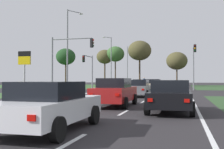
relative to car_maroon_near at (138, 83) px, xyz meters
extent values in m
plane|color=#282628|center=(2.41, -18.69, -0.79)|extent=(200.00, 200.00, 0.00)
cube|color=#385B2D|center=(-23.09, 5.81, -0.79)|extent=(35.00, 35.00, 0.01)
cube|color=gray|center=(2.41, -37.69, -0.72)|extent=(1.20, 22.00, 0.14)
cube|color=gray|center=(2.41, 6.31, -0.72)|extent=(1.20, 36.00, 0.14)
cube|color=silver|center=(5.91, -45.54, -0.79)|extent=(0.14, 2.00, 0.01)
cube|color=silver|center=(5.91, -39.54, -0.79)|extent=(0.14, 2.00, 0.01)
cube|color=silver|center=(5.91, -33.54, -0.79)|extent=(0.14, 2.00, 0.01)
cube|color=silver|center=(5.91, -27.54, -0.79)|extent=(0.14, 2.00, 0.01)
cube|color=silver|center=(5.91, -21.54, -0.79)|extent=(0.14, 2.00, 0.01)
cube|color=silver|center=(9.26, -36.69, -0.79)|extent=(0.14, 24.00, 0.01)
cube|color=silver|center=(6.21, -25.69, -0.79)|extent=(6.40, 0.50, 0.01)
cube|color=silver|center=(-3.99, -23.89, -0.79)|extent=(0.70, 2.80, 0.01)
cube|color=silver|center=(-2.84, -23.89, -0.79)|extent=(0.70, 2.80, 0.01)
cube|color=silver|center=(-1.69, -23.89, -0.79)|extent=(0.70, 2.80, 0.01)
cube|color=silver|center=(-0.54, -23.89, -0.79)|extent=(0.70, 2.80, 0.01)
cube|color=silver|center=(0.61, -23.89, -0.79)|extent=(0.70, 2.80, 0.01)
cube|color=silver|center=(1.76, -23.89, -0.79)|extent=(0.70, 2.80, 0.01)
cube|color=maroon|center=(0.00, -0.03, -0.12)|extent=(1.83, 4.50, 0.71)
cube|color=black|center=(0.00, 0.12, 0.50)|extent=(1.61, 2.07, 0.52)
cube|color=red|center=(0.70, 2.24, -0.05)|extent=(0.20, 0.04, 0.14)
cube|color=red|center=(-0.70, 2.24, -0.05)|extent=(0.20, 0.04, 0.14)
cylinder|color=black|center=(0.92, -1.47, -0.47)|extent=(0.22, 0.64, 0.64)
cylinder|color=black|center=(-0.92, -1.47, -0.47)|extent=(0.22, 0.64, 0.64)
cylinder|color=black|center=(0.92, 1.41, -0.47)|extent=(0.22, 0.64, 0.64)
cylinder|color=black|center=(-0.92, 1.41, -0.47)|extent=(0.22, 0.64, 0.64)
cube|color=black|center=(7.99, -38.68, -0.14)|extent=(1.85, 4.49, 0.66)
cube|color=black|center=(7.99, -38.83, 0.45)|extent=(1.62, 2.06, 0.52)
cube|color=red|center=(7.29, -40.94, -0.07)|extent=(0.20, 0.04, 0.14)
cube|color=red|center=(8.70, -40.94, -0.07)|extent=(0.20, 0.04, 0.14)
cylinder|color=black|center=(7.07, -37.24, -0.47)|extent=(0.22, 0.64, 0.64)
cylinder|color=black|center=(8.92, -37.24, -0.47)|extent=(0.22, 0.64, 0.64)
cylinder|color=black|center=(7.07, -40.11, -0.47)|extent=(0.22, 0.64, 0.64)
cylinder|color=black|center=(8.92, -40.11, -0.47)|extent=(0.22, 0.64, 0.64)
cube|color=slate|center=(4.74, -27.95, -0.14)|extent=(1.82, 4.46, 0.67)
cube|color=black|center=(4.74, -28.10, 0.46)|extent=(1.60, 2.05, 0.52)
cube|color=red|center=(4.05, -30.20, -0.07)|extent=(0.20, 0.04, 0.14)
cube|color=red|center=(5.43, -30.20, -0.07)|extent=(0.20, 0.04, 0.14)
cylinder|color=black|center=(3.83, -26.53, -0.47)|extent=(0.22, 0.64, 0.64)
cylinder|color=black|center=(5.65, -26.53, -0.47)|extent=(0.22, 0.64, 0.64)
cylinder|color=black|center=(3.83, -29.38, -0.47)|extent=(0.22, 0.64, 0.64)
cylinder|color=black|center=(5.65, -29.38, -0.47)|extent=(0.22, 0.64, 0.64)
cube|color=#BCAD8E|center=(4.92, -17.84, -0.11)|extent=(4.46, 1.78, 0.73)
cube|color=black|center=(4.77, -17.84, 0.52)|extent=(2.05, 1.57, 0.52)
cube|color=red|center=(2.67, -17.16, -0.03)|extent=(0.04, 0.20, 0.14)
cube|color=red|center=(2.67, -18.52, -0.03)|extent=(0.04, 0.20, 0.14)
cylinder|color=black|center=(6.35, -16.95, -0.47)|extent=(0.64, 0.22, 0.64)
cylinder|color=black|center=(6.35, -18.73, -0.47)|extent=(0.64, 0.22, 0.64)
cylinder|color=black|center=(3.50, -16.95, -0.47)|extent=(0.64, 0.22, 0.64)
cylinder|color=black|center=(3.50, -18.73, -0.47)|extent=(0.64, 0.22, 0.64)
cube|color=#A31919|center=(4.78, -36.72, -0.09)|extent=(1.79, 4.39, 0.76)
cube|color=black|center=(4.78, -36.87, 0.55)|extent=(1.57, 2.02, 0.52)
cube|color=red|center=(4.10, -38.94, -0.01)|extent=(0.20, 0.04, 0.14)
cube|color=red|center=(5.46, -38.94, -0.01)|extent=(0.20, 0.04, 0.14)
cylinder|color=black|center=(3.88, -35.32, -0.47)|extent=(0.22, 0.64, 0.64)
cylinder|color=black|center=(5.67, -35.32, -0.47)|extent=(0.22, 0.64, 0.64)
cylinder|color=black|center=(3.88, -38.13, -0.47)|extent=(0.22, 0.64, 0.64)
cylinder|color=black|center=(5.67, -38.13, -0.47)|extent=(0.22, 0.64, 0.64)
cube|color=silver|center=(4.66, -44.24, -0.16)|extent=(1.88, 4.29, 0.63)
cube|color=black|center=(4.66, -44.39, 0.42)|extent=(1.65, 1.97, 0.52)
cube|color=red|center=(5.37, -46.40, -0.09)|extent=(0.20, 0.04, 0.14)
cylinder|color=black|center=(3.72, -42.86, -0.47)|extent=(0.22, 0.64, 0.64)
cylinder|color=black|center=(5.60, -42.86, -0.47)|extent=(0.22, 0.64, 0.64)
cylinder|color=black|center=(5.60, -45.61, -0.47)|extent=(0.22, 0.64, 0.64)
cylinder|color=gray|center=(-5.19, -12.09, 1.84)|extent=(0.18, 0.18, 5.26)
cylinder|color=gray|center=(-5.19, -13.97, 4.22)|extent=(0.12, 3.75, 0.12)
cube|color=black|center=(-5.19, -15.85, 3.69)|extent=(0.32, 0.26, 0.95)
sphere|color=red|center=(-5.19, -16.01, 3.99)|extent=(0.20, 0.20, 0.20)
sphere|color=#3A2405|center=(-5.19, -16.01, 3.69)|extent=(0.20, 0.20, 0.20)
sphere|color=black|center=(-5.19, -16.01, 3.39)|extent=(0.20, 0.20, 0.20)
cylinder|color=gray|center=(-5.19, -25.29, 2.27)|extent=(0.18, 0.18, 6.13)
cylinder|color=gray|center=(-2.92, -25.29, 5.09)|extent=(4.54, 0.12, 0.12)
cube|color=black|center=(-0.65, -25.29, 4.56)|extent=(0.26, 0.32, 0.95)
sphere|color=red|center=(-0.49, -25.29, 4.86)|extent=(0.20, 0.20, 0.20)
sphere|color=#3A2405|center=(-0.49, -25.29, 4.56)|extent=(0.20, 0.20, 0.20)
sphere|color=black|center=(-0.49, -25.29, 4.26)|extent=(0.20, 0.20, 0.20)
cylinder|color=gray|center=(10.01, -12.09, 2.29)|extent=(0.18, 0.18, 6.16)
cylinder|color=gray|center=(10.01, -14.66, 5.11)|extent=(0.12, 5.13, 0.12)
cube|color=black|center=(10.01, -17.23, 4.59)|extent=(0.32, 0.26, 0.95)
sphere|color=#360503|center=(10.01, -17.39, 4.89)|extent=(0.20, 0.20, 0.20)
sphere|color=orange|center=(10.01, -17.39, 4.59)|extent=(0.20, 0.20, 0.20)
sphere|color=black|center=(10.01, -17.39, 4.29)|extent=(0.20, 0.20, 0.20)
cylinder|color=gray|center=(-6.29, -18.97, 4.65)|extent=(0.20, 0.20, 10.88)
cylinder|color=gray|center=(-5.72, -17.98, 9.99)|extent=(1.24, 2.04, 0.10)
ellipsoid|color=#B2B2A8|center=(-5.14, -16.98, 9.89)|extent=(0.56, 0.28, 0.20)
cylinder|color=gray|center=(-6.29, 3.30, 4.49)|extent=(0.20, 0.20, 10.56)
cylinder|color=gray|center=(-6.89, 2.49, 9.67)|extent=(1.27, 1.68, 0.10)
ellipsoid|color=#B2B2A8|center=(-7.48, 1.68, 9.57)|extent=(0.56, 0.28, 0.20)
cylinder|color=gray|center=(-6.29, 20.57, 4.55)|extent=(0.20, 0.20, 10.69)
cylinder|color=gray|center=(-5.51, 20.08, 9.79)|extent=(1.61, 1.08, 0.10)
ellipsoid|color=#B2B2A8|center=(-4.73, 19.58, 9.69)|extent=(0.56, 0.28, 0.20)
cylinder|color=#232833|center=(2.44, -8.44, -0.28)|extent=(0.16, 0.16, 0.75)
cylinder|color=#335184|center=(2.44, -8.44, 0.48)|extent=(0.34, 0.34, 0.78)
sphere|color=tan|center=(2.44, -8.44, 0.98)|extent=(0.22, 0.22, 0.22)
cylinder|color=silver|center=(-12.08, -20.04, 0.98)|extent=(0.24, 0.24, 3.54)
cube|color=gold|center=(-12.08, -20.04, 3.30)|extent=(1.80, 0.24, 1.10)
cube|color=black|center=(-12.08, -20.04, 4.20)|extent=(1.80, 0.24, 0.70)
cylinder|color=#423323|center=(-19.68, 9.43, 2.15)|extent=(0.35, 0.35, 5.88)
ellipsoid|color=#1E421E|center=(-19.68, 9.43, 6.42)|extent=(4.84, 4.84, 4.12)
cylinder|color=#423323|center=(-9.88, 10.66, 2.19)|extent=(0.34, 0.34, 5.97)
ellipsoid|color=#4C4728|center=(-9.88, 10.66, 6.29)|extent=(4.04, 4.04, 3.43)
cylinder|color=#423323|center=(-7.18, 10.47, 2.44)|extent=(0.28, 0.28, 6.47)
ellipsoid|color=#38602D|center=(-7.18, 10.47, 6.88)|extent=(4.35, 4.35, 3.70)
cylinder|color=#423323|center=(-1.39, 11.17, 2.65)|extent=(0.39, 0.39, 6.89)
ellipsoid|color=#4C4728|center=(-1.39, 11.17, 7.62)|extent=(5.54, 5.54, 4.71)
cylinder|color=#423323|center=(7.23, 10.38, 1.43)|extent=(0.31, 0.31, 4.45)
ellipsoid|color=#4C4728|center=(7.23, 10.38, 4.96)|extent=(4.75, 4.75, 4.03)
camera|label=1|loc=(8.56, -51.54, 0.74)|focal=42.67mm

